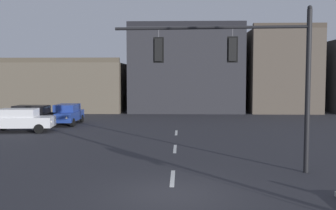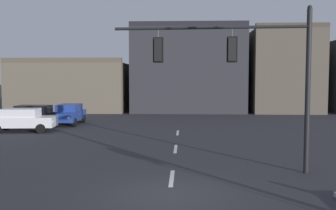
# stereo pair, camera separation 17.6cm
# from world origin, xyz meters

# --- Properties ---
(ground_plane) EXTENTS (400.00, 400.00, 0.00)m
(ground_plane) POSITION_xyz_m (0.00, 0.00, 0.00)
(ground_plane) COLOR #2B2B30
(lane_centreline) EXTENTS (0.16, 26.40, 0.01)m
(lane_centreline) POSITION_xyz_m (0.00, 2.00, 0.00)
(lane_centreline) COLOR silver
(lane_centreline) RESTS_ON ground
(signal_mast_near_side) EXTENTS (7.69, 0.68, 6.50)m
(signal_mast_near_side) POSITION_xyz_m (2.96, 3.20, 4.28)
(signal_mast_near_side) COLOR black
(signal_mast_near_side) RESTS_ON ground
(car_lot_nearside) EXTENTS (4.58, 2.26, 1.61)m
(car_lot_nearside) POSITION_xyz_m (-10.79, 14.05, 0.86)
(car_lot_nearside) COLOR silver
(car_lot_nearside) RESTS_ON ground
(car_lot_middle) EXTENTS (4.49, 2.00, 1.61)m
(car_lot_middle) POSITION_xyz_m (-11.33, 17.22, 0.86)
(car_lot_middle) COLOR black
(car_lot_middle) RESTS_ON ground
(car_lot_farside) EXTENTS (1.99, 4.49, 1.61)m
(car_lot_farside) POSITION_xyz_m (-8.86, 18.55, 0.86)
(car_lot_farside) COLOR navy
(car_lot_farside) RESTS_ON ground
(building_row) EXTENTS (42.55, 13.52, 9.50)m
(building_row) POSITION_xyz_m (4.30, 33.58, 4.04)
(building_row) COLOR #665B4C
(building_row) RESTS_ON ground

